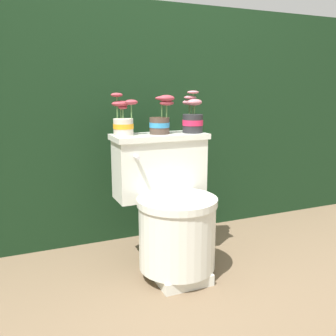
{
  "coord_description": "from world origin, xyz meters",
  "views": [
    {
      "loc": [
        -0.85,
        -1.64,
        0.98
      ],
      "look_at": [
        -0.09,
        0.14,
        0.56
      ],
      "focal_mm": 40.0,
      "sensor_mm": 36.0,
      "label": 1
    }
  ],
  "objects_px": {
    "potted_plant_midleft": "(161,119)",
    "potted_plant_middle": "(193,118)",
    "potted_plant_left": "(123,121)",
    "toilet": "(170,209)"
  },
  "relations": [
    {
      "from": "toilet",
      "to": "potted_plant_midleft",
      "type": "distance_m",
      "value": 0.49
    },
    {
      "from": "toilet",
      "to": "potted_plant_middle",
      "type": "xyz_separation_m",
      "value": [
        0.2,
        0.14,
        0.47
      ]
    },
    {
      "from": "toilet",
      "to": "potted_plant_left",
      "type": "xyz_separation_m",
      "value": [
        -0.2,
        0.18,
        0.46
      ]
    },
    {
      "from": "potted_plant_left",
      "to": "potted_plant_midleft",
      "type": "height_order",
      "value": "potted_plant_left"
    },
    {
      "from": "potted_plant_midleft",
      "to": "potted_plant_middle",
      "type": "height_order",
      "value": "potted_plant_middle"
    },
    {
      "from": "potted_plant_left",
      "to": "potted_plant_middle",
      "type": "relative_size",
      "value": 0.95
    },
    {
      "from": "toilet",
      "to": "potted_plant_left",
      "type": "distance_m",
      "value": 0.53
    },
    {
      "from": "toilet",
      "to": "potted_plant_midleft",
      "type": "xyz_separation_m",
      "value": [
        0.01,
        0.15,
        0.47
      ]
    },
    {
      "from": "toilet",
      "to": "potted_plant_left",
      "type": "height_order",
      "value": "potted_plant_left"
    },
    {
      "from": "potted_plant_middle",
      "to": "toilet",
      "type": "bearing_deg",
      "value": -144.66
    }
  ]
}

